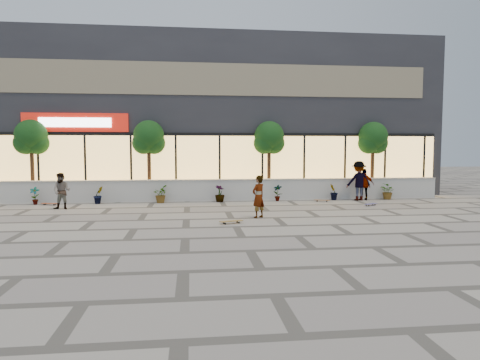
{
  "coord_description": "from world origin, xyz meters",
  "views": [
    {
      "loc": [
        -1.46,
        -13.72,
        2.6
      ],
      "look_at": [
        0.48,
        3.06,
        1.3
      ],
      "focal_mm": 32.0,
      "sensor_mm": 36.0,
      "label": 1
    }
  ],
  "objects": [
    {
      "name": "tree_west",
      "position": [
        -9.0,
        7.7,
        2.99
      ],
      "size": [
        1.6,
        1.5,
        3.92
      ],
      "color": "#4D2A1B",
      "rests_on": "ground"
    },
    {
      "name": "ground",
      "position": [
        0.0,
        0.0,
        0.0
      ],
      "size": [
        80.0,
        80.0,
        0.0
      ],
      "primitive_type": "plane",
      "color": "#9D9688",
      "rests_on": "ground"
    },
    {
      "name": "skater_right_near",
      "position": [
        7.0,
        6.3,
        0.77
      ],
      "size": [
        0.96,
        0.56,
        1.54
      ],
      "primitive_type": "imported",
      "rotation": [
        0.0,
        0.0,
        2.93
      ],
      "color": "silver",
      "rests_on": "ground"
    },
    {
      "name": "skateboard_right_far",
      "position": [
        6.5,
        4.38,
        0.07
      ],
      "size": [
        0.73,
        0.53,
        0.09
      ],
      "rotation": [
        0.0,
        0.0,
        0.52
      ],
      "color": "#484681",
      "rests_on": "ground"
    },
    {
      "name": "skateboard_left",
      "position": [
        -7.79,
        6.2,
        0.07
      ],
      "size": [
        0.75,
        0.31,
        0.09
      ],
      "rotation": [
        0.0,
        0.0,
        -0.18
      ],
      "color": "#AE4620",
      "rests_on": "ground"
    },
    {
      "name": "skateboard_right_near",
      "position": [
        4.75,
        5.94,
        0.07
      ],
      "size": [
        0.75,
        0.48,
        0.09
      ],
      "rotation": [
        0.0,
        0.0,
        -0.43
      ],
      "color": "brown",
      "rests_on": "ground"
    },
    {
      "name": "shrub_f",
      "position": [
        5.5,
        6.45,
        0.41
      ],
      "size": [
        0.55,
        0.57,
        0.81
      ],
      "primitive_type": "imported",
      "rotation": [
        0.0,
        0.0,
        4.1
      ],
      "color": "#133611",
      "rests_on": "ground"
    },
    {
      "name": "skater_center",
      "position": [
        1.01,
        1.71,
        0.78
      ],
      "size": [
        0.68,
        0.65,
        1.57
      ],
      "primitive_type": "imported",
      "rotation": [
        0.0,
        0.0,
        3.81
      ],
      "color": "white",
      "rests_on": "ground"
    },
    {
      "name": "tree_mideast",
      "position": [
        2.5,
        7.7,
        2.99
      ],
      "size": [
        1.6,
        1.5,
        3.92
      ],
      "color": "#4D2A1B",
      "rests_on": "ground"
    },
    {
      "name": "shrub_b",
      "position": [
        -5.7,
        6.45,
        0.41
      ],
      "size": [
        0.57,
        0.57,
        0.81
      ],
      "primitive_type": "imported",
      "rotation": [
        0.0,
        0.0,
        0.82
      ],
      "color": "#133611",
      "rests_on": "ground"
    },
    {
      "name": "skateboard_center",
      "position": [
        -0.11,
        0.61,
        0.08
      ],
      "size": [
        0.84,
        0.44,
        0.1
      ],
      "rotation": [
        0.0,
        0.0,
        0.3
      ],
      "color": "brown",
      "rests_on": "ground"
    },
    {
      "name": "retail_building",
      "position": [
        -0.0,
        12.49,
        4.25
      ],
      "size": [
        24.0,
        9.17,
        8.5
      ],
      "color": "#26262B",
      "rests_on": "ground"
    },
    {
      "name": "tree_midwest",
      "position": [
        -3.5,
        7.7,
        2.99
      ],
      "size": [
        1.6,
        1.5,
        3.92
      ],
      "color": "#4D2A1B",
      "rests_on": "ground"
    },
    {
      "name": "tree_east",
      "position": [
        8.0,
        7.7,
        2.99
      ],
      "size": [
        1.6,
        1.5,
        3.92
      ],
      "color": "#4D2A1B",
      "rests_on": "ground"
    },
    {
      "name": "shrub_c",
      "position": [
        -2.9,
        6.45,
        0.41
      ],
      "size": [
        0.68,
        0.77,
        0.81
      ],
      "primitive_type": "imported",
      "rotation": [
        0.0,
        0.0,
        1.64
      ],
      "color": "#133611",
      "rests_on": "ground"
    },
    {
      "name": "planter_wall",
      "position": [
        0.0,
        7.0,
        0.52
      ],
      "size": [
        22.0,
        0.42,
        1.04
      ],
      "color": "beige",
      "rests_on": "ground"
    },
    {
      "name": "shrub_g",
      "position": [
        8.3,
        6.45,
        0.41
      ],
      "size": [
        0.77,
        0.84,
        0.81
      ],
      "primitive_type": "imported",
      "rotation": [
        0.0,
        0.0,
        4.92
      ],
      "color": "#133611",
      "rests_on": "ground"
    },
    {
      "name": "shrub_d",
      "position": [
        -0.1,
        6.45,
        0.41
      ],
      "size": [
        0.64,
        0.64,
        0.81
      ],
      "primitive_type": "imported",
      "rotation": [
        0.0,
        0.0,
        2.46
      ],
      "color": "#133611",
      "rests_on": "ground"
    },
    {
      "name": "shrub_a",
      "position": [
        -8.5,
        6.45,
        0.41
      ],
      "size": [
        0.43,
        0.29,
        0.81
      ],
      "primitive_type": "imported",
      "color": "#133611",
      "rests_on": "ground"
    },
    {
      "name": "skater_right_far",
      "position": [
        6.7,
        6.3,
        0.96
      ],
      "size": [
        1.29,
        0.8,
        1.92
      ],
      "primitive_type": "imported",
      "rotation": [
        0.0,
        0.0,
        3.21
      ],
      "color": "maroon",
      "rests_on": "ground"
    },
    {
      "name": "skater_left",
      "position": [
        -6.83,
        4.77,
        0.76
      ],
      "size": [
        0.82,
        0.69,
        1.53
      ],
      "primitive_type": "imported",
      "rotation": [
        0.0,
        0.0,
        -0.16
      ],
      "color": "tan",
      "rests_on": "ground"
    },
    {
      "name": "shrub_e",
      "position": [
        2.7,
        6.45,
        0.41
      ],
      "size": [
        0.46,
        0.35,
        0.81
      ],
      "primitive_type": "imported",
      "rotation": [
        0.0,
        0.0,
        3.28
      ],
      "color": "#133611",
      "rests_on": "ground"
    }
  ]
}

